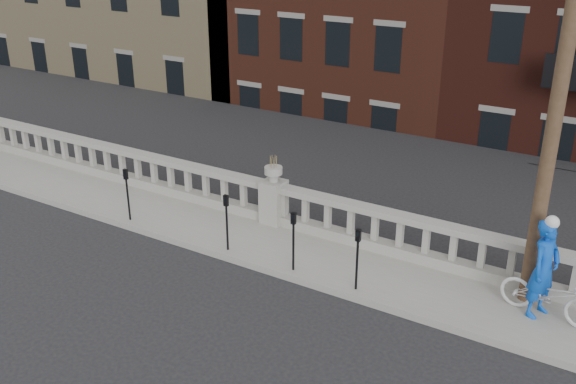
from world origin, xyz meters
name	(u,v)px	position (x,y,z in m)	size (l,w,h in m)	color
ground	(169,299)	(0.00, 0.00, 0.00)	(120.00, 120.00, 0.00)	black
sidewalk	(252,239)	(0.00, 3.00, 0.07)	(32.00, 2.20, 0.15)	gray
balustrade	(274,204)	(0.00, 3.95, 0.64)	(28.00, 0.34, 1.03)	gray
planter_pedestal	(274,197)	(0.00, 3.95, 0.83)	(0.55, 0.55, 1.76)	gray
lower_level	(506,26)	(0.56, 23.04, 2.63)	(80.00, 44.00, 20.80)	#605E59
utility_pole	(568,41)	(6.20, 3.60, 5.24)	(1.60, 0.28, 10.00)	#422D1E
parking_meter_b	(127,189)	(-3.16, 2.15, 1.00)	(0.10, 0.09, 1.36)	black
parking_meter_c	(227,216)	(-0.10, 2.15, 1.00)	(0.10, 0.09, 1.36)	black
parking_meter_d	(293,235)	(1.66, 2.15, 1.00)	(0.10, 0.09, 1.36)	black
parking_meter_e	(357,252)	(3.16, 2.15, 1.00)	(0.10, 0.09, 1.36)	black
bicycle	(549,295)	(6.69, 3.15, 0.63)	(0.64, 1.84, 0.97)	silver
cyclist	(544,269)	(6.51, 3.16, 1.13)	(0.71, 0.47, 1.96)	blue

